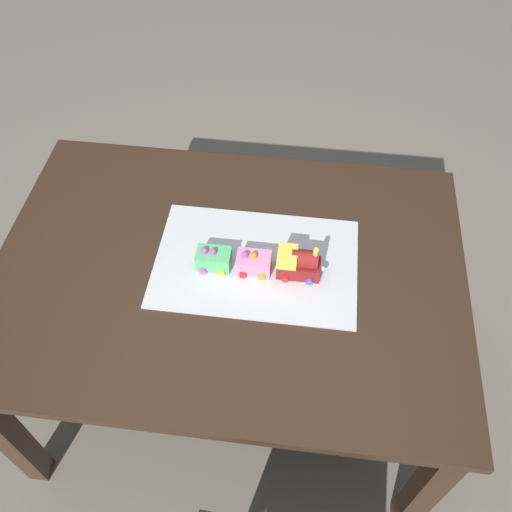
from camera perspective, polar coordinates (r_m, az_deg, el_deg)
ground_plane at (r=2.26m, az=-2.15°, el=-12.62°), size 8.00×8.00×0.00m
dining_table at (r=1.71m, az=-2.78°, el=-3.44°), size 1.40×1.00×0.74m
cake_board at (r=1.63m, az=-0.00°, el=-0.69°), size 0.60×0.40×0.00m
cake_locomotive at (r=1.57m, az=4.43°, el=-0.74°), size 0.14×0.08×0.12m
cake_car_gondola_bubblegum at (r=1.59m, az=-0.25°, el=-0.68°), size 0.10×0.08×0.07m
cake_car_tanker_mint_green at (r=1.61m, az=-4.43°, el=-0.26°), size 0.10×0.08×0.07m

